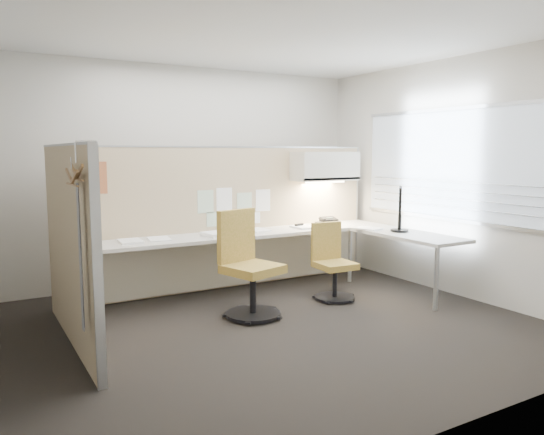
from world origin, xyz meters
TOP-DOWN VIEW (x-y plane):
  - floor at (0.00, 0.00)m, footprint 5.50×4.50m
  - ceiling at (0.00, 0.00)m, footprint 5.50×4.50m
  - wall_back at (0.00, 2.25)m, footprint 5.50×0.02m
  - wall_front at (0.00, -2.25)m, footprint 5.50×0.02m
  - wall_right at (2.75, 0.00)m, footprint 0.02×4.50m
  - window_pane at (2.73, 0.00)m, footprint 0.01×2.80m
  - partition_back at (0.55, 1.60)m, footprint 4.10×0.06m
  - partition_left at (-1.50, 0.50)m, footprint 0.06×2.20m
  - desk at (0.93, 1.13)m, footprint 4.00×2.07m
  - overhead_bin at (1.90, 1.39)m, footprint 0.90×0.36m
  - task_light_strip at (1.90, 1.39)m, footprint 0.60×0.06m
  - pinned_papers at (0.63, 1.57)m, footprint 1.01×0.00m
  - poster at (-1.05, 1.57)m, footprint 0.28×0.00m
  - chair_left at (0.21, 0.41)m, footprint 0.63×0.65m
  - chair_right at (1.36, 0.49)m, footprint 0.46×0.46m
  - monitor at (2.30, 0.39)m, footprint 0.38×0.39m
  - phone at (1.88, 1.28)m, footprint 0.24×0.23m
  - stapler at (1.44, 1.31)m, footprint 0.15×0.08m
  - tape_dispenser at (1.72, 1.27)m, footprint 0.12×0.09m
  - coat_hook at (-1.58, -0.37)m, footprint 0.18×0.46m
  - paper_stack_0 at (-0.76, 1.26)m, footprint 0.25×0.31m
  - paper_stack_1 at (-0.44, 1.28)m, footprint 0.27×0.33m
  - paper_stack_2 at (0.20, 1.19)m, footprint 0.27×0.33m
  - paper_stack_3 at (0.85, 1.35)m, footprint 0.26×0.32m
  - paper_stack_4 at (1.46, 1.25)m, footprint 0.23×0.30m
  - paper_stack_5 at (2.10, 0.74)m, footprint 0.32×0.36m

SIDE VIEW (x-z plane):
  - floor at x=0.00m, z-range -0.01..0.00m
  - chair_right at x=1.36m, z-range -0.03..0.84m
  - chair_left at x=0.21m, z-range -0.04..1.05m
  - desk at x=0.93m, z-range 0.24..0.97m
  - paper_stack_3 at x=0.85m, z-range 0.73..0.74m
  - paper_stack_5 at x=2.10m, z-range 0.73..0.75m
  - paper_stack_1 at x=-0.44m, z-range 0.73..0.75m
  - paper_stack_4 at x=1.46m, z-range 0.73..0.75m
  - paper_stack_0 at x=-0.76m, z-range 0.73..0.76m
  - paper_stack_2 at x=0.20m, z-range 0.73..0.78m
  - stapler at x=1.44m, z-range 0.73..0.78m
  - tape_dispenser at x=1.72m, z-range 0.73..0.79m
  - phone at x=1.88m, z-range 0.72..0.84m
  - partition_back at x=0.55m, z-range 0.00..1.75m
  - partition_left at x=-1.50m, z-range 0.00..1.75m
  - pinned_papers at x=0.63m, z-range 0.80..1.27m
  - monitor at x=2.30m, z-range 0.77..1.32m
  - task_light_strip at x=1.90m, z-range 1.29..1.31m
  - wall_back at x=0.00m, z-range 0.00..2.80m
  - wall_front at x=0.00m, z-range 0.00..2.80m
  - wall_right at x=2.75m, z-range 0.00..2.80m
  - coat_hook at x=-1.58m, z-range 0.72..2.11m
  - poster at x=-1.05m, z-range 1.24..1.59m
  - overhead_bin at x=1.90m, z-range 1.32..1.70m
  - window_pane at x=2.73m, z-range 0.90..2.20m
  - ceiling at x=0.00m, z-range 2.80..2.81m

